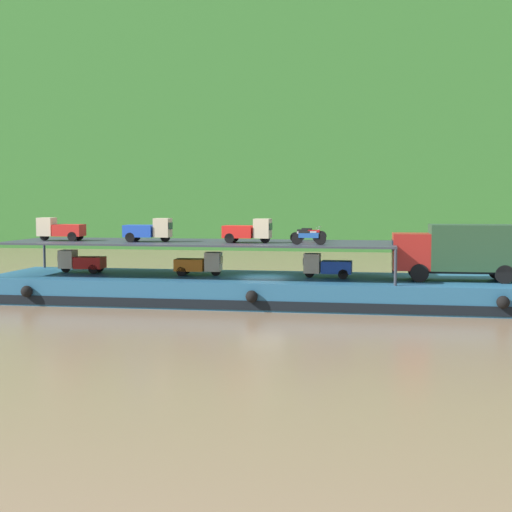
% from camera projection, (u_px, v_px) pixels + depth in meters
% --- Properties ---
extents(ground_plane, '(400.00, 400.00, 0.00)m').
position_uv_depth(ground_plane, '(263.00, 302.00, 42.43)').
color(ground_plane, '#7F664C').
extents(hillside_far_bank, '(145.07, 34.74, 32.83)m').
position_uv_depth(hillside_far_bank, '(332.00, 106.00, 97.89)').
color(hillside_far_bank, '#33702D').
rests_on(hillside_far_bank, ground).
extents(cargo_barge, '(31.90, 7.82, 1.50)m').
position_uv_depth(cargo_barge, '(263.00, 290.00, 42.35)').
color(cargo_barge, '#23567A').
rests_on(cargo_barge, ground).
extents(covered_lorry, '(7.90, 2.45, 3.10)m').
position_uv_depth(covered_lorry, '(459.00, 250.00, 40.05)').
color(covered_lorry, maroon).
rests_on(covered_lorry, cargo_barge).
extents(cargo_rack, '(22.70, 6.50, 2.00)m').
position_uv_depth(cargo_rack, '(199.00, 243.00, 42.80)').
color(cargo_rack, '#2D333D').
rests_on(cargo_rack, cargo_barge).
extents(mini_truck_lower_stern, '(2.77, 1.25, 1.38)m').
position_uv_depth(mini_truck_lower_stern, '(81.00, 261.00, 44.54)').
color(mini_truck_lower_stern, red).
rests_on(mini_truck_lower_stern, cargo_barge).
extents(mini_truck_lower_aft, '(2.78, 1.26, 1.38)m').
position_uv_depth(mini_truck_lower_aft, '(199.00, 264.00, 42.88)').
color(mini_truck_lower_aft, orange).
rests_on(mini_truck_lower_aft, cargo_barge).
extents(mini_truck_lower_mid, '(2.76, 1.23, 1.38)m').
position_uv_depth(mini_truck_lower_mid, '(327.00, 266.00, 41.62)').
color(mini_truck_lower_mid, '#1E47B7').
rests_on(mini_truck_lower_mid, cargo_barge).
extents(mini_truck_upper_stern, '(2.78, 1.27, 1.38)m').
position_uv_depth(mini_truck_upper_stern, '(60.00, 229.00, 43.77)').
color(mini_truck_upper_stern, red).
rests_on(mini_truck_upper_stern, cargo_rack).
extents(mini_truck_upper_mid, '(2.76, 1.24, 1.38)m').
position_uv_depth(mini_truck_upper_mid, '(149.00, 230.00, 42.58)').
color(mini_truck_upper_mid, '#1E47B7').
rests_on(mini_truck_upper_mid, cargo_rack).
extents(mini_truck_upper_fore, '(2.78, 1.27, 1.38)m').
position_uv_depth(mini_truck_upper_fore, '(248.00, 231.00, 41.60)').
color(mini_truck_upper_fore, red).
rests_on(mini_truck_upper_fore, cargo_rack).
extents(motorcycle_upper_port, '(1.90, 0.55, 0.87)m').
position_uv_depth(motorcycle_upper_port, '(308.00, 237.00, 39.74)').
color(motorcycle_upper_port, black).
rests_on(motorcycle_upper_port, cargo_rack).
extents(motorcycle_upper_centre, '(1.90, 0.55, 0.87)m').
position_uv_depth(motorcycle_upper_centre, '(306.00, 235.00, 41.70)').
color(motorcycle_upper_centre, black).
rests_on(motorcycle_upper_centre, cargo_rack).
extents(motorcycle_upper_stbd, '(1.90, 0.55, 0.87)m').
position_uv_depth(motorcycle_upper_stbd, '(310.00, 234.00, 43.61)').
color(motorcycle_upper_stbd, black).
rests_on(motorcycle_upper_stbd, cargo_rack).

